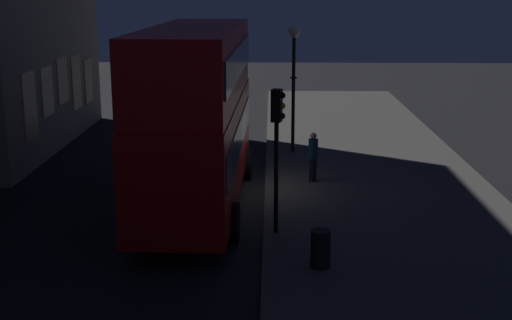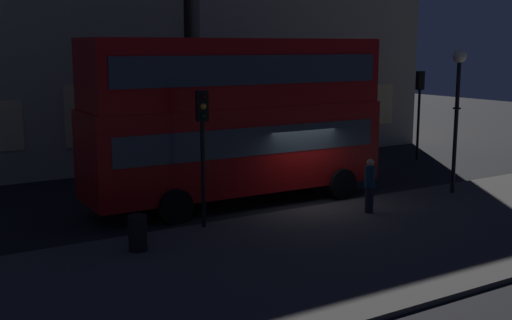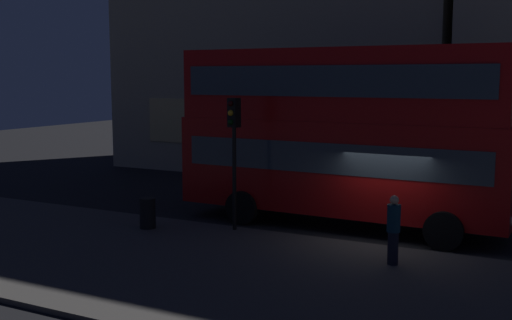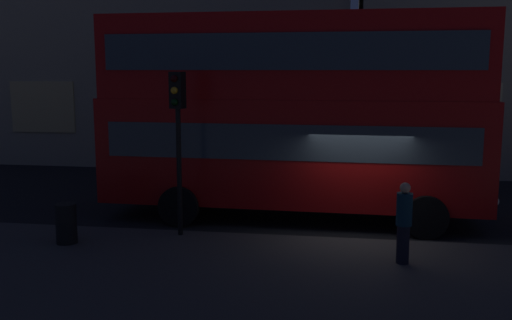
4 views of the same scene
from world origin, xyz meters
The scene contains 6 objects.
ground_plane centered at (0.00, 0.00, 0.00)m, with size 80.00×80.00×0.00m, color black.
sidewalk_slab centered at (0.00, -4.54, 0.06)m, with size 44.00×7.60×0.12m, color #423F3D.
double_decker_bus centered at (-1.79, 1.27, 3.07)m, with size 10.32×3.05×5.47m.
traffic_light_near_kerb centered at (-4.25, -1.10, 2.93)m, with size 0.37×0.39×3.90m.
pedestrian centered at (0.86, -2.37, 1.00)m, with size 0.33×0.33×1.70m.
litter_bin centered at (-6.65, -2.13, 0.58)m, with size 0.48×0.48×0.92m, color black.
Camera 4 is at (-0.40, -13.99, 4.08)m, focal length 40.04 mm.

